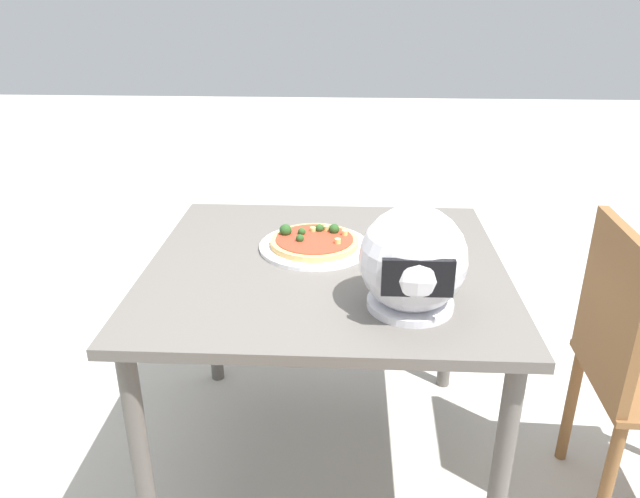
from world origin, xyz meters
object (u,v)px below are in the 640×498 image
Objects in this scene: drinking_glass at (392,245)px; dining_table at (326,288)px; chair_side at (635,361)px; pizza at (314,240)px; motorcycle_helmet at (413,261)px.

dining_table is at bearing -7.13° from drinking_glass.
chair_side reaches higher than dining_table.
dining_table is 0.90m from chair_side.
pizza reaches higher than dining_table.
dining_table is 0.16m from pizza.
pizza is 0.27m from drinking_glass.
dining_table is at bearing -8.84° from chair_side.
motorcycle_helmet reaches higher than chair_side.
motorcycle_helmet is 0.24m from drinking_glass.
motorcycle_helmet is (-0.26, 0.36, 0.10)m from pizza.
drinking_glass is 0.15× the size of chair_side.
chair_side is at bearing 165.27° from pizza.
pizza is (0.04, -0.10, 0.11)m from dining_table.
pizza is 1.02× the size of motorcycle_helmet.
pizza is at bearing -68.61° from dining_table.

